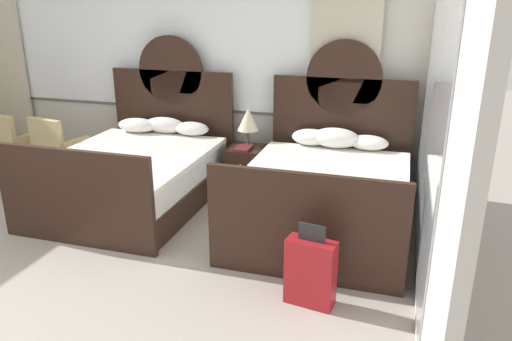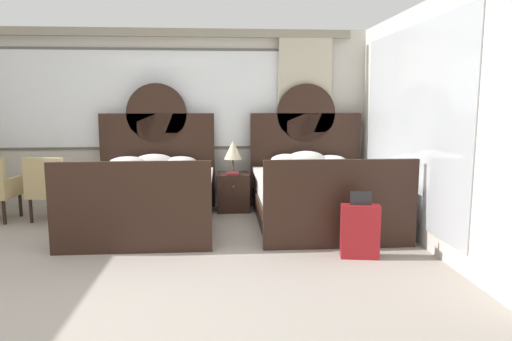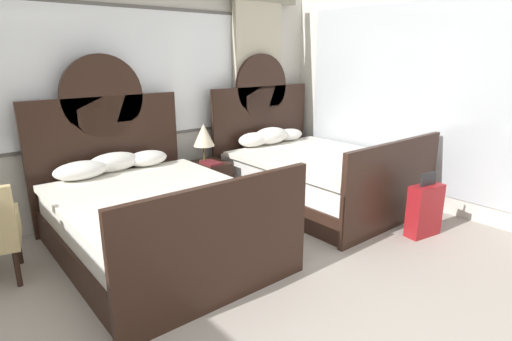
# 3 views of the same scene
# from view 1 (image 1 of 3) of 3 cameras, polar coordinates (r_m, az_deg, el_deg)

# --- Properties ---
(wall_back_window) EXTENTS (6.96, 0.22, 2.70)m
(wall_back_window) POSITION_cam_1_polar(r_m,az_deg,el_deg) (6.93, -11.36, 11.59)
(wall_back_window) COLOR beige
(wall_back_window) RESTS_ON ground_plane
(wall_right_mirror) EXTENTS (0.08, 4.30, 2.70)m
(wall_right_mirror) POSITION_cam_1_polar(r_m,az_deg,el_deg) (4.07, 20.36, 4.33)
(wall_right_mirror) COLOR beige
(wall_right_mirror) RESTS_ON ground_plane
(bed_near_window) EXTENTS (1.71, 2.27, 1.88)m
(bed_near_window) POSITION_cam_1_polar(r_m,az_deg,el_deg) (6.00, -13.72, -0.10)
(bed_near_window) COLOR black
(bed_near_window) RESTS_ON ground_plane
(bed_near_mirror) EXTENTS (1.71, 2.27, 1.88)m
(bed_near_mirror) POSITION_cam_1_polar(r_m,az_deg,el_deg) (5.27, 8.10, -2.44)
(bed_near_mirror) COLOR black
(bed_near_mirror) RESTS_ON ground_plane
(nightstand_between_beds) EXTENTS (0.47, 0.49, 0.56)m
(nightstand_between_beds) POSITION_cam_1_polar(r_m,az_deg,el_deg) (6.23, -1.10, 0.25)
(nightstand_between_beds) COLOR black
(nightstand_between_beds) RESTS_ON ground_plane
(table_lamp_on_nightstand) EXTENTS (0.27, 0.27, 0.48)m
(table_lamp_on_nightstand) POSITION_cam_1_polar(r_m,az_deg,el_deg) (6.12, -0.92, 5.90)
(table_lamp_on_nightstand) COLOR brown
(table_lamp_on_nightstand) RESTS_ON nightstand_between_beds
(book_on_nightstand) EXTENTS (0.18, 0.26, 0.03)m
(book_on_nightstand) POSITION_cam_1_polar(r_m,az_deg,el_deg) (6.06, -1.47, 2.61)
(book_on_nightstand) COLOR maroon
(book_on_nightstand) RESTS_ON nightstand_between_beds
(armchair_by_window_left) EXTENTS (0.63, 0.63, 0.88)m
(armchair_by_window_left) POSITION_cam_1_polar(r_m,az_deg,el_deg) (6.97, -22.09, 2.58)
(armchair_by_window_left) COLOR tan
(armchair_by_window_left) RESTS_ON ground_plane
(armchair_by_window_centre) EXTENTS (0.57, 0.57, 0.88)m
(armchair_by_window_centre) POSITION_cam_1_polar(r_m,az_deg,el_deg) (7.47, -26.74, 2.97)
(armchair_by_window_centre) COLOR tan
(armchair_by_window_centre) RESTS_ON ground_plane
(suitcase_on_floor) EXTENTS (0.41, 0.23, 0.70)m
(suitcase_on_floor) POSITION_cam_1_polar(r_m,az_deg,el_deg) (3.97, 6.36, -11.66)
(suitcase_on_floor) COLOR maroon
(suitcase_on_floor) RESTS_ON ground_plane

